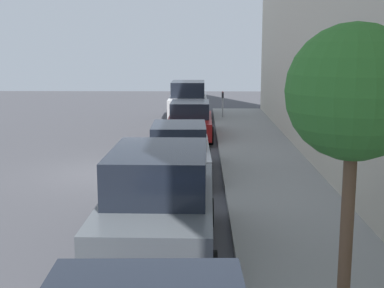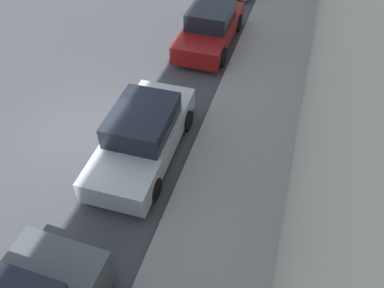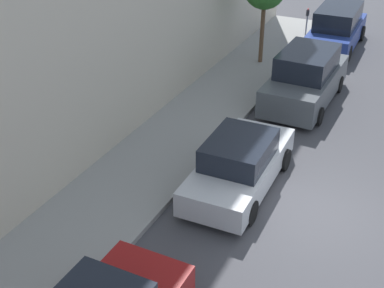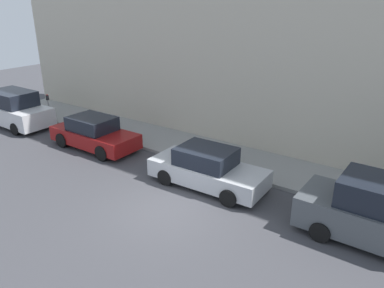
% 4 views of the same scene
% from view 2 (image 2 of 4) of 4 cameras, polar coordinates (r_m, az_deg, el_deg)
% --- Properties ---
extents(ground_plane, '(60.00, 60.00, 0.00)m').
position_cam_2_polar(ground_plane, '(12.07, -16.46, 1.66)').
color(ground_plane, '#424247').
extents(sidewalk, '(2.86, 32.00, 0.15)m').
position_cam_2_polar(sidewalk, '(10.58, 7.01, -3.41)').
color(sidewalk, gray).
rests_on(sidewalk, ground_plane).
extents(parked_sedan_third, '(1.92, 4.54, 1.54)m').
position_cam_2_polar(parked_sedan_third, '(10.55, -7.51, 1.42)').
color(parked_sedan_third, '#B7BABF').
rests_on(parked_sedan_third, ground_plane).
extents(parked_sedan_fourth, '(1.92, 4.51, 1.54)m').
position_cam_2_polar(parked_sedan_fourth, '(15.56, 2.81, 17.38)').
color(parked_sedan_fourth, maroon).
rests_on(parked_sedan_fourth, ground_plane).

